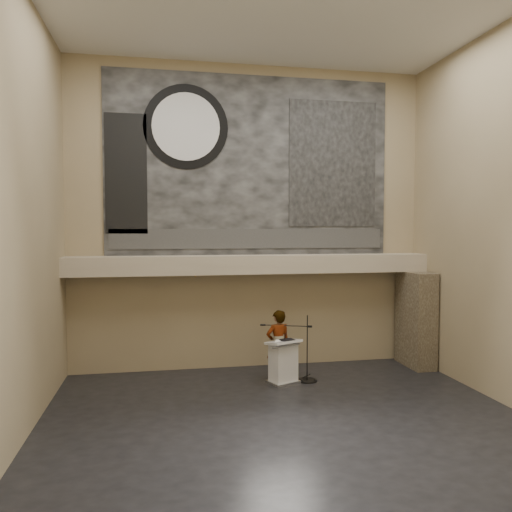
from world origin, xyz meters
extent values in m
plane|color=black|center=(0.00, 0.00, 0.00)|extent=(10.00, 10.00, 0.00)
cube|color=#8E7C5A|center=(0.00, 4.00, 4.25)|extent=(10.00, 0.02, 8.50)
cube|color=#8E7C5A|center=(0.00, -4.00, 4.25)|extent=(10.00, 0.02, 8.50)
cube|color=#8E7C5A|center=(-5.00, 0.00, 4.25)|extent=(0.02, 8.00, 8.50)
cube|color=#8E7C5A|center=(5.00, 0.00, 4.25)|extent=(0.02, 8.00, 8.50)
cube|color=tan|center=(0.00, 3.60, 2.95)|extent=(10.00, 0.80, 0.50)
cylinder|color=#B2893D|center=(-1.60, 3.55, 2.67)|extent=(0.04, 0.04, 0.06)
cylinder|color=#B2893D|center=(1.90, 3.55, 2.67)|extent=(0.04, 0.04, 0.06)
cube|color=black|center=(0.00, 3.97, 5.70)|extent=(8.00, 0.05, 5.00)
cube|color=#2E2E2E|center=(0.00, 3.93, 3.65)|extent=(7.76, 0.02, 0.55)
cylinder|color=black|center=(-1.80, 3.93, 6.70)|extent=(2.30, 0.02, 2.30)
cylinder|color=silver|center=(-1.80, 3.91, 6.70)|extent=(1.84, 0.02, 1.84)
cube|color=black|center=(2.40, 3.93, 5.80)|extent=(2.60, 0.02, 3.60)
cube|color=black|center=(-3.40, 3.93, 5.40)|extent=(1.10, 0.02, 3.20)
cube|color=#433829|center=(4.65, 3.15, 1.35)|extent=(0.60, 1.40, 2.70)
cube|color=silver|center=(0.52, 2.23, 0.04)|extent=(0.88, 0.79, 0.08)
cube|color=silver|center=(0.52, 2.23, 0.56)|extent=(0.75, 0.65, 0.96)
cube|color=silver|center=(0.52, 2.21, 1.07)|extent=(0.97, 0.84, 0.14)
cube|color=black|center=(0.62, 2.19, 1.12)|extent=(0.39, 0.34, 0.04)
cube|color=white|center=(0.42, 2.19, 1.10)|extent=(0.30, 0.36, 0.00)
imported|color=silver|center=(0.48, 2.63, 0.91)|extent=(0.74, 0.56, 1.82)
cylinder|color=black|center=(1.18, 2.33, 0.01)|extent=(0.52, 0.52, 0.02)
cylinder|color=black|center=(1.18, 2.33, 0.85)|extent=(0.03, 0.03, 1.71)
cylinder|color=black|center=(0.64, 2.53, 1.42)|extent=(1.21, 0.47, 0.02)
camera|label=1|loc=(-2.49, -9.89, 3.90)|focal=35.00mm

